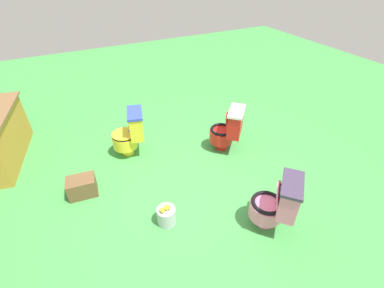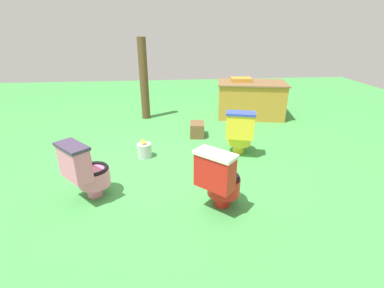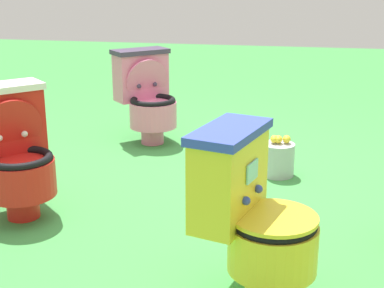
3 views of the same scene
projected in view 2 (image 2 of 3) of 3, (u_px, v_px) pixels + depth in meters
ground at (168, 169)px, 4.01m from camera, size 14.00×14.00×0.00m
toilet_pink at (85, 170)px, 3.21m from camera, size 0.63×0.63×0.73m
toilet_yellow at (240, 132)px, 4.34m from camera, size 0.52×0.58×0.73m
toilet_red at (220, 179)px, 3.03m from camera, size 0.63×0.63×0.73m
vendor_table at (251, 99)px, 6.16m from camera, size 1.60×1.12×0.85m
wooden_post at (144, 79)px, 5.88m from camera, size 0.18×0.18×1.69m
small_crate at (197, 129)px, 5.15m from camera, size 0.29×0.38×0.26m
lemon_bucket at (144, 150)px, 4.34m from camera, size 0.22×0.22×0.28m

